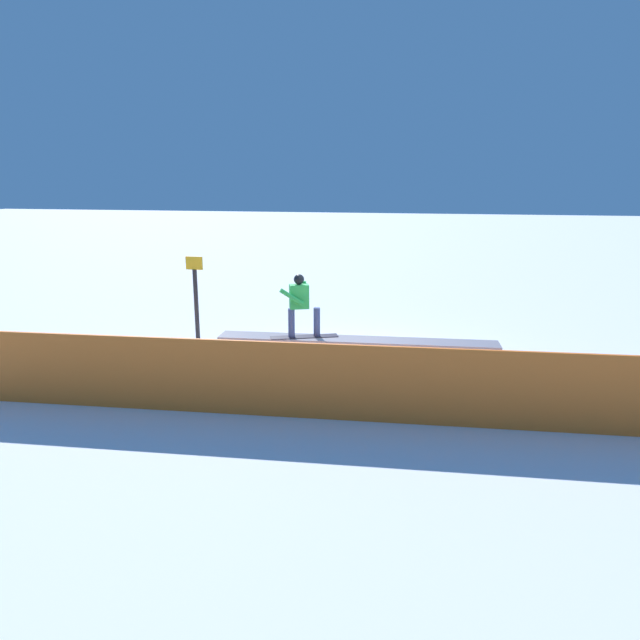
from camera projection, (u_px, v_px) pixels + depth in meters
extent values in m
plane|color=white|center=(356.00, 362.00, 12.33)|extent=(120.00, 120.00, 0.00)
cube|color=white|center=(356.00, 351.00, 12.28)|extent=(5.96, 0.99, 0.47)
cube|color=red|center=(356.00, 357.00, 12.30)|extent=(5.98, 1.00, 0.11)
cube|color=gray|center=(356.00, 340.00, 12.22)|extent=(5.97, 1.05, 0.04)
cube|color=black|center=(304.00, 337.00, 12.36)|extent=(1.45, 0.79, 0.01)
cylinder|color=#374B83|center=(291.00, 323.00, 12.24)|extent=(0.18, 0.18, 0.62)
cylinder|color=#374B83|center=(317.00, 322.00, 12.33)|extent=(0.18, 0.18, 0.62)
cube|color=green|center=(299.00, 296.00, 12.14)|extent=(0.46, 0.37, 0.51)
sphere|color=black|center=(299.00, 279.00, 12.05)|extent=(0.22, 0.22, 0.22)
cylinder|color=green|center=(292.00, 297.00, 11.94)|extent=(0.50, 0.27, 0.38)
cylinder|color=green|center=(303.00, 294.00, 12.30)|extent=(0.18, 0.14, 0.56)
cube|color=orange|center=(326.00, 382.00, 9.23)|extent=(13.76, 1.15, 1.27)
cylinder|color=#262628|center=(197.00, 308.00, 13.30)|extent=(0.10, 0.10, 1.82)
cube|color=yellow|center=(194.00, 263.00, 13.05)|extent=(0.40, 0.04, 0.30)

